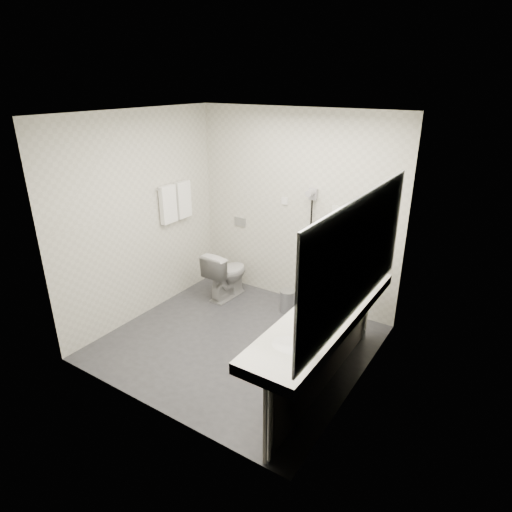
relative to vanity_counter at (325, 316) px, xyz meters
The scene contains 32 objects.
floor 1.39m from the vanity_counter, 169.92° to the left, with size 2.80×2.80×0.00m, color #2E2F34.
ceiling 2.05m from the vanity_counter, 169.92° to the left, with size 2.80×2.80×0.00m, color silver.
wall_back 1.93m from the vanity_counter, 126.87° to the left, with size 2.80×2.80×0.00m, color beige.
wall_front 1.64m from the vanity_counter, 135.64° to the right, with size 2.80×2.80×0.00m, color beige.
wall_left 2.57m from the vanity_counter, behind, with size 2.60×2.60×0.00m, color beige.
wall_right 0.56m from the vanity_counter, 36.03° to the left, with size 2.60×2.60×0.00m, color beige.
vanity_counter is the anchor object (origin of this frame).
vanity_panel 0.43m from the vanity_counter, ahead, with size 0.03×2.15×0.75m, color gray.
vanity_post_near 1.12m from the vanity_counter, 86.97° to the right, with size 0.06×0.06×0.75m, color silver.
vanity_post_far 1.12m from the vanity_counter, 86.97° to the left, with size 0.06×0.06×0.75m, color silver.
mirror 0.70m from the vanity_counter, ahead, with size 0.02×2.20×1.05m, color #B2BCC6.
basin_near 0.65m from the vanity_counter, 90.00° to the right, with size 0.40×0.31×0.05m, color white.
basin_far 0.65m from the vanity_counter, 90.00° to the left, with size 0.40×0.31×0.05m, color white.
faucet_near 0.69m from the vanity_counter, 73.30° to the right, with size 0.04×0.04×0.15m, color silver.
faucet_far 0.69m from the vanity_counter, 73.30° to the left, with size 0.04×0.04×0.15m, color silver.
soap_bottle_a 0.15m from the vanity_counter, 26.95° to the left, with size 0.05×0.05×0.12m, color beige.
soap_bottle_b 0.21m from the vanity_counter, 77.32° to the left, with size 0.08×0.08×0.10m, color beige.
soap_bottle_c 0.16m from the vanity_counter, 46.26° to the right, with size 0.05×0.05×0.14m, color beige.
glass_left 0.33m from the vanity_counter, 58.41° to the left, with size 0.05×0.05×0.10m, color silver.
glass_right 0.42m from the vanity_counter, 78.44° to the left, with size 0.07×0.07×0.12m, color silver.
toilet 2.23m from the vanity_counter, 151.13° to the left, with size 0.38×0.67×0.68m, color white.
flush_plate 2.48m from the vanity_counter, 143.06° to the left, with size 0.18×0.02×0.12m, color #B2B5BA.
pedal_bin 1.64m from the vanity_counter, 131.43° to the left, with size 0.20×0.20×0.28m, color #B2B5BA.
bin_lid 1.59m from the vanity_counter, 131.43° to the left, with size 0.20×0.20×0.01m, color #B2B5BA.
towel_rail 2.69m from the vanity_counter, 163.14° to the left, with size 0.02×0.02×0.62m, color silver.
towel_near 2.59m from the vanity_counter, 166.10° to the left, with size 0.07×0.24×0.48m, color white.
towel_far 2.67m from the vanity_counter, 160.15° to the left, with size 0.07×0.24×0.48m, color white.
dryer_cradle 1.85m from the vanity_counter, 120.76° to the left, with size 0.10×0.04×0.14m, color #9B999F.
dryer_barrel 1.81m from the vanity_counter, 122.01° to the left, with size 0.08×0.08×0.14m, color #9B999F.
dryer_cord 1.76m from the vanity_counter, 121.02° to the left, with size 0.02×0.02×0.35m, color black.
switch_plate_a 2.04m from the vanity_counter, 130.59° to the left, with size 0.09×0.02×0.09m, color white.
switch_plate_b 1.69m from the vanity_counter, 111.13° to the left, with size 0.09×0.02×0.09m, color white.
Camera 1 is at (2.46, -3.42, 2.80)m, focal length 30.32 mm.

